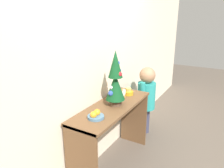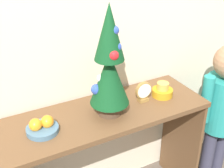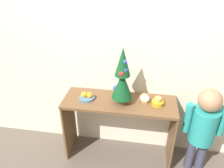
# 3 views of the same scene
# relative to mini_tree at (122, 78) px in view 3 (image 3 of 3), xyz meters

# --- Properties ---
(ground_plane) EXTENTS (12.00, 12.00, 0.00)m
(ground_plane) POSITION_rel_mini_tree_xyz_m (-0.03, -0.19, -1.09)
(ground_plane) COLOR brown
(back_wall) EXTENTS (7.00, 0.05, 2.50)m
(back_wall) POSITION_rel_mini_tree_xyz_m (-0.03, 0.27, 0.16)
(back_wall) COLOR beige
(back_wall) RESTS_ON ground_plane
(console_table) EXTENTS (1.22, 0.41, 0.79)m
(console_table) POSITION_rel_mini_tree_xyz_m (-0.03, 0.02, -0.48)
(console_table) COLOR brown
(console_table) RESTS_ON ground_plane
(mini_tree) EXTENTS (0.21, 0.21, 0.62)m
(mini_tree) POSITION_rel_mini_tree_xyz_m (0.00, 0.00, 0.00)
(mini_tree) COLOR #4C3828
(mini_tree) RESTS_ON console_table
(fruit_bowl) EXTENTS (0.16, 0.16, 0.08)m
(fruit_bowl) POSITION_rel_mini_tree_xyz_m (-0.38, 0.01, -0.26)
(fruit_bowl) COLOR #476B84
(fruit_bowl) RESTS_ON console_table
(singing_bowl) EXTENTS (0.13, 0.13, 0.09)m
(singing_bowl) POSITION_rel_mini_tree_xyz_m (0.37, 0.02, -0.26)
(singing_bowl) COLOR #B78419
(singing_bowl) RESTS_ON console_table
(desk_clock) EXTENTS (0.11, 0.04, 0.13)m
(desk_clock) POSITION_rel_mini_tree_xyz_m (0.24, 0.02, -0.23)
(desk_clock) COLOR olive
(desk_clock) RESTS_ON console_table
(child_figure) EXTENTS (0.41, 0.26, 1.05)m
(child_figure) POSITION_rel_mini_tree_xyz_m (0.85, -0.05, -0.44)
(child_figure) COLOR #38384C
(child_figure) RESTS_ON ground_plane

